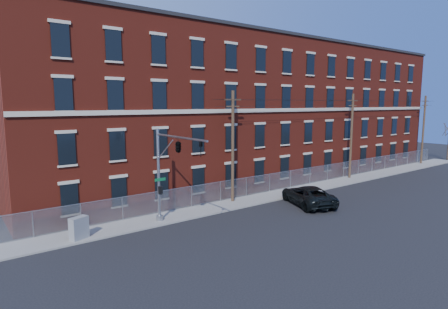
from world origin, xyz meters
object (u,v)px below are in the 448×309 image
pickup_truck (308,195)px  utility_cabinet (79,228)px  traffic_signal_mast (173,156)px  utility_pole_near (233,144)px

pickup_truck → utility_cabinet: 19.15m
pickup_truck → utility_cabinet: (-18.86, 3.30, -0.00)m
traffic_signal_mast → pickup_truck: (12.82, -1.28, -4.53)m
traffic_signal_mast → utility_pole_near: utility_pole_near is taller
traffic_signal_mast → pickup_truck: traffic_signal_mast is taller
pickup_truck → utility_pole_near: bearing=-23.3°
utility_pole_near → pickup_truck: 8.08m
utility_pole_near → pickup_truck: bearing=-44.3°
traffic_signal_mast → utility_pole_near: bearing=23.1°
utility_pole_near → pickup_truck: size_ratio=1.61×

